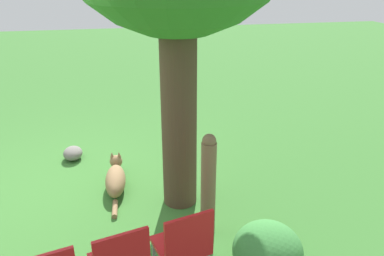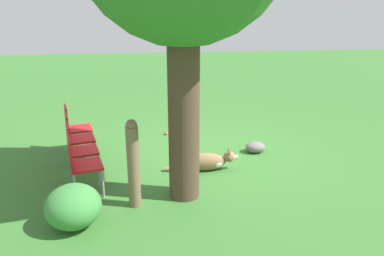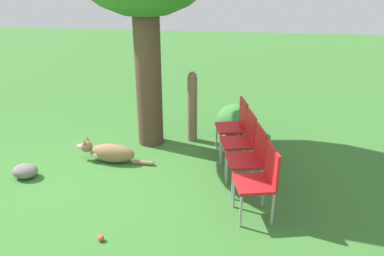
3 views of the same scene
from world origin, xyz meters
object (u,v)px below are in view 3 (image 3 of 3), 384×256
(dog, at_px, (109,153))
(red_chair_1, at_px, (251,156))
(fence_post, at_px, (192,107))
(tennis_ball, at_px, (101,238))
(red_chair_3, at_px, (236,123))
(red_chair_0, at_px, (261,178))
(red_chair_2, at_px, (243,138))

(dog, distance_m, red_chair_1, 2.19)
(fence_post, relative_size, tennis_ball, 17.47)
(dog, height_order, red_chair_3, red_chair_3)
(red_chair_0, xyz_separation_m, red_chair_3, (-0.35, 1.65, 0.00))
(fence_post, height_order, red_chair_1, fence_post)
(red_chair_2, xyz_separation_m, tennis_ball, (-1.42, -1.81, -0.47))
(dog, height_order, red_chair_0, red_chair_0)
(fence_post, distance_m, tennis_ball, 2.87)
(red_chair_0, relative_size, red_chair_3, 1.00)
(red_chair_1, relative_size, red_chair_3, 1.00)
(red_chair_0, bearing_deg, red_chair_2, -91.95)
(dog, relative_size, red_chair_3, 1.37)
(tennis_ball, bearing_deg, fence_post, 78.42)
(red_chair_1, xyz_separation_m, tennis_ball, (-1.54, -1.26, -0.47))
(red_chair_0, distance_m, red_chair_3, 1.68)
(red_chair_0, height_order, tennis_ball, red_chair_0)
(fence_post, height_order, tennis_ball, fence_post)
(red_chair_2, bearing_deg, tennis_ball, 37.90)
(red_chair_1, distance_m, tennis_ball, 2.04)
(fence_post, height_order, red_chair_3, fence_post)
(dog, xyz_separation_m, fence_post, (1.12, 0.98, 0.46))
(fence_post, xyz_separation_m, red_chair_1, (0.97, -1.49, -0.10))
(dog, bearing_deg, red_chair_3, -159.85)
(tennis_ball, bearing_deg, dog, 107.51)
(red_chair_2, relative_size, red_chair_3, 1.00)
(dog, height_order, tennis_ball, dog)
(red_chair_1, xyz_separation_m, red_chair_2, (-0.12, 0.55, 0.00))
(dog, distance_m, red_chair_3, 1.98)
(fence_post, bearing_deg, red_chair_0, -61.94)
(fence_post, bearing_deg, tennis_ball, -101.58)
(dog, relative_size, red_chair_1, 1.37)
(red_chair_2, xyz_separation_m, red_chair_3, (-0.12, 0.55, 0.00))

